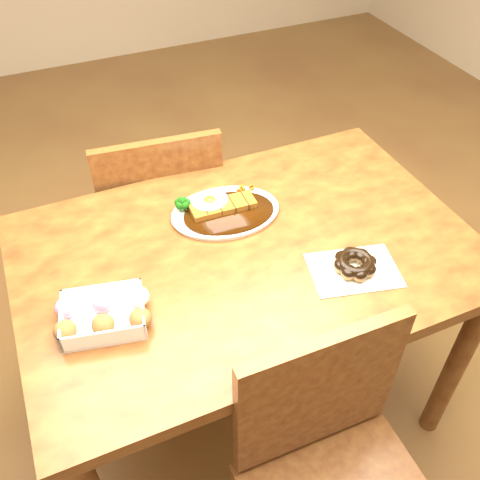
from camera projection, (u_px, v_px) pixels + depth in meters
name	position (u px, v px, depth m)	size (l,w,h in m)	color
ground	(246.00, 398.00, 1.92)	(6.00, 6.00, 0.00)	brown
table	(248.00, 274.00, 1.48)	(1.20, 0.80, 0.75)	#4A1F0E
chair_far	(160.00, 216.00, 1.93)	(0.46, 0.46, 0.87)	#4A1F0E
katsu_curry_plate	(223.00, 210.00, 1.51)	(0.32, 0.25, 0.06)	white
donut_box	(103.00, 314.00, 1.22)	(0.23, 0.18, 0.05)	white
pon_de_ring	(355.00, 264.00, 1.34)	(0.25, 0.20, 0.04)	silver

